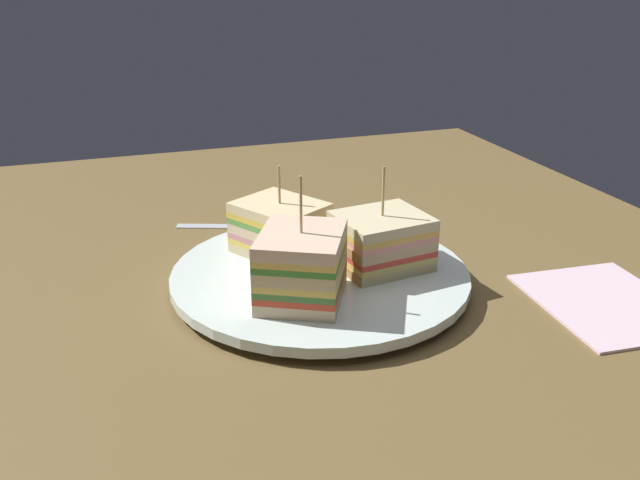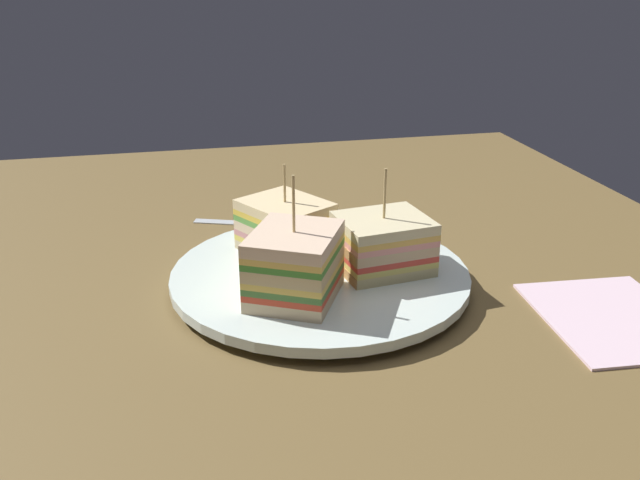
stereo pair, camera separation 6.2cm
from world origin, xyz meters
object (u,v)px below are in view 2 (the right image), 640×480
napkin (613,317)px  spoon (297,223)px  sandwich_wedge_1 (382,244)px  plate (320,277)px  sandwich_wedge_2 (286,227)px  sandwich_wedge_0 (295,265)px

napkin → spoon: bearing=39.0°
sandwich_wedge_1 → spoon: bearing=-81.3°
plate → sandwich_wedge_1: size_ratio=2.85×
sandwich_wedge_1 → spoon: 17.40cm
plate → spoon: bearing=-3.0°
sandwich_wedge_1 → napkin: bearing=140.7°
sandwich_wedge_2 → napkin: (-16.49, -24.76, -3.89)cm
sandwich_wedge_2 → spoon: 11.40cm
spoon → sandwich_wedge_0: bearing=-81.0°
sandwich_wedge_1 → sandwich_wedge_2: (5.98, 7.77, 0.03)cm
sandwich_wedge_0 → napkin: sandwich_wedge_0 is taller
plate → sandwich_wedge_2: 6.45cm
sandwich_wedge_1 → napkin: 20.34cm
sandwich_wedge_1 → napkin: (-10.50, -16.99, -3.86)cm
sandwich_wedge_1 → napkin: sandwich_wedge_1 is taller
plate → sandwich_wedge_1: 6.44cm
plate → sandwich_wedge_2: bearing=22.8°
plate → sandwich_wedge_0: 6.69cm
sandwich_wedge_2 → spoon: sandwich_wedge_2 is taller
sandwich_wedge_0 → sandwich_wedge_2: 9.92cm
spoon → sandwich_wedge_1: bearing=-53.5°
sandwich_wedge_1 → plate: bearing=-15.6°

